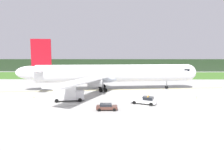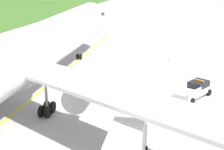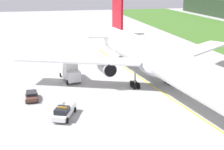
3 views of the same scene
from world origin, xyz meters
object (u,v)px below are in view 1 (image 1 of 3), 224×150
airliner (111,73)px  ops_pickup_truck (144,100)px  catering_truck (68,93)px  staff_car (107,107)px

airliner → ops_pickup_truck: airliner is taller
catering_truck → staff_car: 12.18m
airliner → ops_pickup_truck: bearing=-65.8°
airliner → catering_truck: (-10.25, -15.00, -3.39)m
ops_pickup_truck → catering_truck: (-18.16, 2.61, 1.08)m
airliner → staff_car: airliner is taller
airliner → staff_car: size_ratio=13.64×
ops_pickup_truck → staff_car: bearing=-151.4°
catering_truck → staff_car: (9.72, -7.22, -1.29)m
airliner → staff_car: (-0.53, -22.22, -4.68)m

